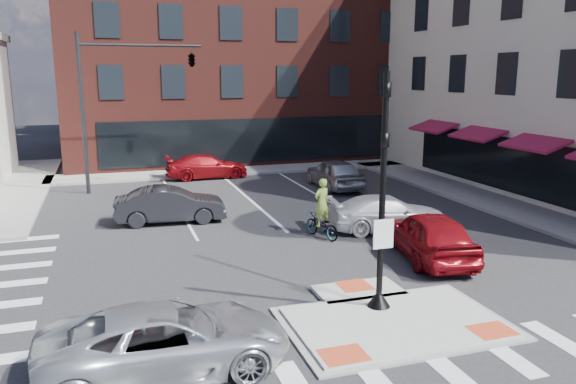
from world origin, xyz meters
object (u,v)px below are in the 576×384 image
object	(u,v)px
silver_suv	(166,340)
bg_car_dark	(170,205)
cyclist	(322,218)
red_sedan	(429,235)
bg_car_silver	(334,173)
white_pickup	(387,213)
bg_car_red	(207,166)

from	to	relation	value
silver_suv	bg_car_dark	xyz separation A→B (m)	(1.42, 12.00, 0.03)
cyclist	red_sedan	bearing A→B (deg)	109.00
bg_car_dark	cyclist	distance (m)	6.49
bg_car_silver	white_pickup	bearing A→B (deg)	82.10
white_pickup	bg_car_dark	world-z (taller)	bg_car_dark
white_pickup	cyclist	xyz separation A→B (m)	(-2.82, -0.19, 0.08)
red_sedan	bg_car_silver	size ratio (longest dim) A/B	1.01
silver_suv	cyclist	distance (m)	10.33
white_pickup	bg_car_red	distance (m)	14.05
cyclist	silver_suv	bearing A→B (deg)	32.52
silver_suv	bg_car_dark	bearing A→B (deg)	-8.44
red_sedan	white_pickup	size ratio (longest dim) A/B	1.01
red_sedan	bg_car_dark	size ratio (longest dim) A/B	1.06
red_sedan	cyclist	bearing A→B (deg)	-43.16
white_pickup	bg_car_red	size ratio (longest dim) A/B	0.99
bg_car_silver	cyclist	xyz separation A→B (m)	(-4.01, -8.39, -0.04)
cyclist	bg_car_dark	bearing A→B (deg)	-56.25
red_sedan	bg_car_dark	bearing A→B (deg)	-34.15
white_pickup	bg_car_red	bearing A→B (deg)	27.42
bg_car_dark	cyclist	bearing A→B (deg)	-123.59
red_sedan	bg_car_dark	distance (m)	10.57
red_sedan	bg_car_silver	xyz separation A→B (m)	(1.50, 11.70, -0.01)
silver_suv	red_sedan	size ratio (longest dim) A/B	1.08
white_pickup	silver_suv	bearing A→B (deg)	138.67
silver_suv	red_sedan	bearing A→B (deg)	-64.29
bg_car_dark	silver_suv	bearing A→B (deg)	177.67
silver_suv	bg_car_silver	size ratio (longest dim) A/B	1.09
bg_car_dark	bg_car_red	size ratio (longest dim) A/B	0.94
bg_car_dark	bg_car_red	xyz separation A→B (m)	(3.15, 9.40, -0.05)
bg_car_red	cyclist	xyz separation A→B (m)	(1.97, -13.40, 0.07)
white_pickup	bg_car_dark	distance (m)	8.81
cyclist	white_pickup	bearing A→B (deg)	165.63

